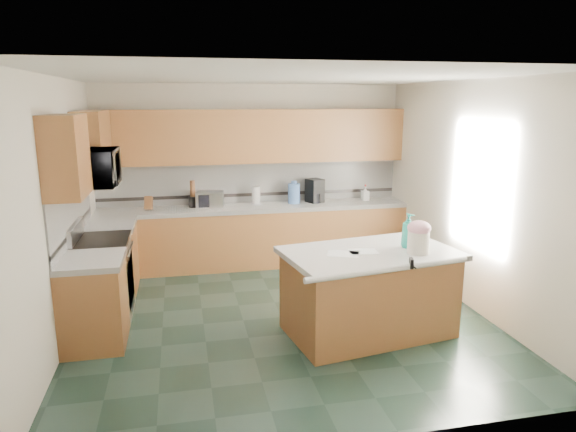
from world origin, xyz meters
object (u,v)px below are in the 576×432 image
object	(u,v)px
island_base	(369,295)
coffee_maker	(315,191)
toaster_oven	(210,199)
soap_bottle_island	(408,231)
knife_block	(149,203)
treat_jar	(418,242)
island_top	(370,253)

from	to	relation	value
island_base	coffee_maker	bearing A→B (deg)	78.38
island_base	toaster_oven	world-z (taller)	toaster_oven
soap_bottle_island	coffee_maker	size ratio (longest dim) A/B	1.02
coffee_maker	soap_bottle_island	bearing A→B (deg)	-104.58
knife_block	toaster_oven	size ratio (longest dim) A/B	0.49
treat_jar	soap_bottle_island	size ratio (longest dim) A/B	0.63
island_base	coffee_maker	world-z (taller)	coffee_maker
island_base	coffee_maker	size ratio (longest dim) A/B	4.63
island_base	knife_block	bearing A→B (deg)	122.77
knife_block	coffee_maker	xyz separation A→B (m)	(2.48, 0.03, 0.09)
soap_bottle_island	coffee_maker	distance (m)	2.65
island_base	knife_block	world-z (taller)	knife_block
island_base	island_top	distance (m)	0.46
toaster_oven	coffee_maker	distance (m)	1.60
soap_bottle_island	island_base	bearing A→B (deg)	160.25
island_base	toaster_oven	distance (m)	3.08
island_base	coffee_maker	xyz separation A→B (m)	(0.11, 2.66, 0.67)
island_base	knife_block	distance (m)	3.59
island_base	knife_block	size ratio (longest dim) A/B	8.72
island_top	soap_bottle_island	xyz separation A→B (m)	(0.43, 0.03, 0.21)
treat_jar	soap_bottle_island	distance (m)	0.23
treat_jar	toaster_oven	world-z (taller)	treat_jar
island_top	knife_block	xyz separation A→B (m)	(-2.37, 2.63, 0.13)
island_base	treat_jar	distance (m)	0.78
treat_jar	coffee_maker	xyz separation A→B (m)	(-0.34, 2.84, 0.07)
treat_jar	island_base	bearing A→B (deg)	164.35
knife_block	coffee_maker	distance (m)	2.48
island_base	island_top	bearing A→B (deg)	-9.32
island_base	toaster_oven	xyz separation A→B (m)	(-1.50, 2.63, 0.60)
knife_block	island_base	bearing A→B (deg)	-37.40
island_top	soap_bottle_island	world-z (taller)	soap_bottle_island
soap_bottle_island	toaster_oven	xyz separation A→B (m)	(-1.93, 2.59, -0.07)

